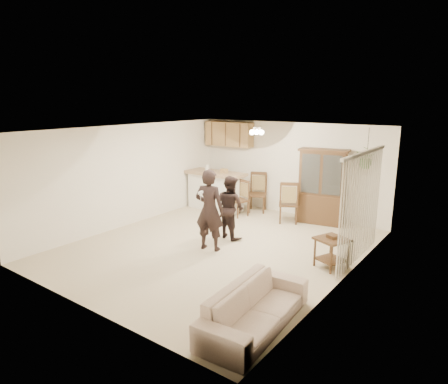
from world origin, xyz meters
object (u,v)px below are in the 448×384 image
Objects in this scene: sofa at (255,302)px; chair_hutch_left at (239,206)px; adult at (209,208)px; child at (230,209)px; chair_hutch_right at (288,211)px; chair_bar at (257,201)px; china_hutch at (322,187)px; side_table at (331,252)px.

chair_hutch_left reaches higher than sofa.
child is at bearing -98.07° from adult.
child is 1.94m from chair_hutch_right.
sofa is 3.07m from adult.
adult reaches higher than chair_hutch_right.
china_hutch is at bearing -22.90° from chair_bar.
chair_hutch_right reaches higher than sofa.
child reaches higher than sofa.
chair_hutch_left is (-2.04, -0.72, -0.66)m from china_hutch.
chair_hutch_right is (1.34, 0.30, 0.03)m from chair_hutch_left.
sofa is 1.39× the size of child.
chair_hutch_right is (-1.97, 2.07, 0.01)m from side_table.
child is 1.38× the size of chair_hutch_left.
child reaches higher than side_table.
chair_bar is at bearing -90.23° from adult.
china_hutch reaches higher than chair_bar.
china_hutch is 1.73× the size of chair_bar.
chair_bar is at bearing -59.54° from child.
china_hutch reaches higher than adult.
side_table is at bearing -62.18° from chair_bar.
sofa is 5.39m from chair_hutch_left.
sofa is 5.20m from china_hutch.
adult reaches higher than sofa.
child is (-0.08, 0.86, -0.22)m from adult.
china_hutch is (-1.18, 5.03, 0.57)m from sofa.
sofa is 2.72× the size of side_table.
chair_hutch_left is at bearing -128.47° from chair_bar.
chair_bar is 0.70m from chair_hutch_left.
adult is at bearing 52.70° from chair_hutch_right.
side_table is 0.63× the size of chair_hutch_right.
side_table is at bearing -5.95° from sofa.
sofa reaches higher than side_table.
side_table is at bearing -179.07° from adult.
child is 1.24× the size of chair_hutch_right.
chair_bar is at bearing 171.26° from china_hutch.
adult is 2.79m from chair_hutch_right.
chair_hutch_left is at bearing -170.64° from china_hutch.
chair_hutch_left is at bearing -47.79° from child.
chair_bar is (-3.13, 2.45, 0.01)m from side_table.
china_hutch reaches higher than side_table.
chair_hutch_left is at bearing 32.70° from sofa.
china_hutch is at bearing -104.30° from child.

